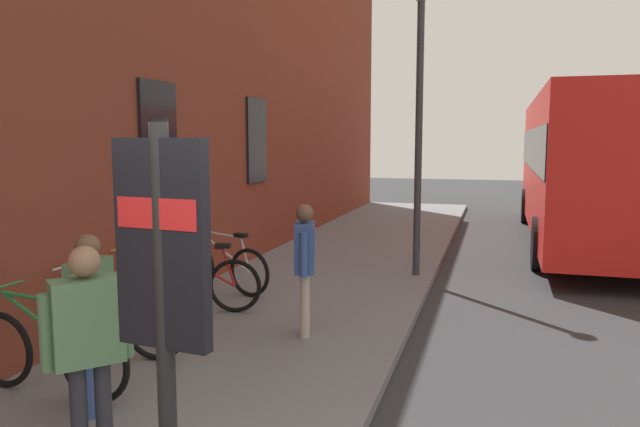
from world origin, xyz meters
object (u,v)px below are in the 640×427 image
object	(u,v)px
bicycle_under_window	(222,267)
pedestrian_near_bus	(88,336)
city_bus	(589,161)
street_lamp	(419,105)
bicycle_nearest_sign	(47,353)
transit_info_sign	(163,273)
pedestrian_by_facade	(305,256)
pedestrian_crossing_street	(90,305)
bicycle_mid_rack	(111,321)
bicycle_beside_lamp	(197,283)
bicycle_far_end	(155,298)

from	to	relation	value
bicycle_under_window	pedestrian_near_bus	bearing A→B (deg)	-164.84
city_bus	street_lamp	bearing A→B (deg)	146.02
pedestrian_near_bus	bicycle_under_window	bearing A→B (deg)	15.16
bicycle_nearest_sign	transit_info_sign	distance (m)	2.93
city_bus	pedestrian_by_facade	bearing A→B (deg)	153.99
bicycle_under_window	transit_info_sign	world-z (taller)	transit_info_sign
pedestrian_crossing_street	pedestrian_near_bus	size ratio (longest dim) A/B	0.96
bicycle_mid_rack	pedestrian_crossing_street	size ratio (longest dim) A/B	1.16
pedestrian_by_facade	street_lamp	bearing A→B (deg)	-13.22
bicycle_under_window	pedestrian_crossing_street	world-z (taller)	pedestrian_crossing_street
bicycle_beside_lamp	bicycle_under_window	size ratio (longest dim) A/B	1.02
bicycle_nearest_sign	bicycle_beside_lamp	world-z (taller)	same
transit_info_sign	pedestrian_by_facade	xyz separation A→B (m)	(3.82, 0.45, -0.65)
bicycle_far_end	pedestrian_by_facade	size ratio (longest dim) A/B	1.11
bicycle_far_end	bicycle_nearest_sign	bearing A→B (deg)	-177.25
transit_info_sign	city_bus	world-z (taller)	city_bus
bicycle_nearest_sign	bicycle_mid_rack	xyz separation A→B (m)	(1.00, 0.06, 0.00)
bicycle_far_end	street_lamp	world-z (taller)	street_lamp
bicycle_under_window	bicycle_beside_lamp	bearing A→B (deg)	-173.37
bicycle_beside_lamp	pedestrian_by_facade	distance (m)	1.86
bicycle_far_end	bicycle_under_window	distance (m)	1.89
pedestrian_near_bus	pedestrian_by_facade	bearing A→B (deg)	-9.10
street_lamp	bicycle_nearest_sign	bearing A→B (deg)	156.46
bicycle_nearest_sign	pedestrian_crossing_street	xyz separation A→B (m)	(-0.20, -0.63, 0.54)
city_bus	pedestrian_near_bus	distance (m)	12.62
bicycle_mid_rack	bicycle_far_end	bearing A→B (deg)	2.25
bicycle_mid_rack	street_lamp	size ratio (longest dim) A/B	0.37
city_bus	street_lamp	xyz separation A→B (m)	(-4.90, 3.30, 1.07)
transit_info_sign	pedestrian_crossing_street	bearing A→B (deg)	47.95
city_bus	bicycle_mid_rack	bearing A→B (deg)	148.78
bicycle_under_window	pedestrian_near_bus	xyz separation A→B (m)	(-4.78, -1.30, 0.58)
bicycle_nearest_sign	bicycle_under_window	size ratio (longest dim) A/B	1.03
bicycle_mid_rack	bicycle_nearest_sign	bearing A→B (deg)	-176.79
street_lamp	pedestrian_crossing_street	bearing A→B (deg)	162.41
pedestrian_crossing_street	pedestrian_by_facade	world-z (taller)	pedestrian_by_facade
pedestrian_crossing_street	pedestrian_by_facade	size ratio (longest dim) A/B	0.98
transit_info_sign	pedestrian_by_facade	world-z (taller)	transit_info_sign
pedestrian_near_bus	street_lamp	xyz separation A→B (m)	(6.81, -1.36, 1.90)
bicycle_beside_lamp	pedestrian_by_facade	size ratio (longest dim) A/B	1.13
street_lamp	bicycle_mid_rack	bearing A→B (deg)	151.74
pedestrian_crossing_street	city_bus	bearing A→B (deg)	-25.49
pedestrian_by_facade	street_lamp	distance (m)	4.16
bicycle_under_window	pedestrian_by_facade	distance (m)	2.46
street_lamp	pedestrian_near_bus	bearing A→B (deg)	168.71
bicycle_mid_rack	pedestrian_by_facade	size ratio (longest dim) A/B	1.14
pedestrian_by_facade	bicycle_under_window	bearing A→B (deg)	48.98
pedestrian_crossing_street	pedestrian_by_facade	distance (m)	2.67
bicycle_nearest_sign	bicycle_beside_lamp	distance (m)	2.79
bicycle_nearest_sign	pedestrian_near_bus	world-z (taller)	pedestrian_near_bus
transit_info_sign	pedestrian_near_bus	bearing A→B (deg)	57.53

